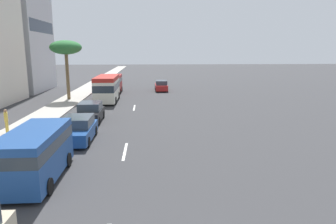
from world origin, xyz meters
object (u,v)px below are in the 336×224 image
at_px(van_lead, 35,152).
at_px(palm_tree, 66,48).
at_px(van_seventh, 113,83).
at_px(minibus_fourth, 107,88).
at_px(pedestrian_mid_block, 6,120).
at_px(car_sixth, 90,113).
at_px(car_third, 78,130).
at_px(car_fifth, 161,86).

bearing_deg(van_lead, palm_tree, -169.64).
bearing_deg(palm_tree, van_seventh, -36.48).
relative_size(minibus_fourth, van_seventh, 1.41).
height_order(pedestrian_mid_block, palm_tree, palm_tree).
bearing_deg(pedestrian_mid_block, palm_tree, 157.75).
height_order(car_sixth, van_seventh, van_seventh).
bearing_deg(palm_tree, minibus_fourth, -105.15).
distance_m(car_third, palm_tree, 18.58).
xyz_separation_m(van_lead, car_third, (6.20, -0.52, -0.59)).
xyz_separation_m(minibus_fourth, car_sixth, (-10.25, 0.15, -0.87)).
bearing_deg(car_fifth, minibus_fourth, 144.27).
height_order(van_lead, car_sixth, van_lead).
relative_size(van_lead, palm_tree, 0.76).
bearing_deg(car_sixth, car_third, 2.19).
relative_size(van_lead, car_third, 1.19).
bearing_deg(car_sixth, palm_tree, -158.35).
height_order(car_fifth, van_seventh, van_seventh).
bearing_deg(car_third, car_sixth, -177.81).
relative_size(van_seventh, palm_tree, 0.71).
relative_size(minibus_fourth, car_sixth, 1.71).
bearing_deg(van_lead, car_sixth, 178.49).
bearing_deg(car_third, car_fifth, 165.19).
bearing_deg(car_sixth, car_fifth, 160.66).
bearing_deg(van_seventh, van_lead, -0.73).
relative_size(car_third, car_sixth, 1.09).
bearing_deg(minibus_fourth, palm_tree, -105.15).
bearing_deg(van_lead, pedestrian_mid_block, -149.16).
distance_m(minibus_fourth, van_seventh, 7.57).
relative_size(car_sixth, van_seventh, 0.82).
bearing_deg(car_sixth, minibus_fourth, 179.13).
bearing_deg(pedestrian_mid_block, minibus_fourth, 139.18).
height_order(car_fifth, pedestrian_mid_block, pedestrian_mid_block).
height_order(car_sixth, palm_tree, palm_tree).
xyz_separation_m(car_fifth, pedestrian_mid_block, (-23.38, 11.98, 0.34)).
bearing_deg(car_fifth, pedestrian_mid_block, 152.87).
relative_size(minibus_fourth, pedestrian_mid_block, 4.11).
xyz_separation_m(minibus_fourth, car_fifth, (9.35, -6.73, -0.89)).
bearing_deg(palm_tree, van_lead, -169.64).
xyz_separation_m(van_lead, pedestrian_mid_block, (8.02, 4.79, -0.26)).
xyz_separation_m(car_third, minibus_fourth, (15.86, 0.06, 0.88)).
relative_size(car_third, minibus_fourth, 0.64).
distance_m(van_lead, van_seventh, 29.62).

